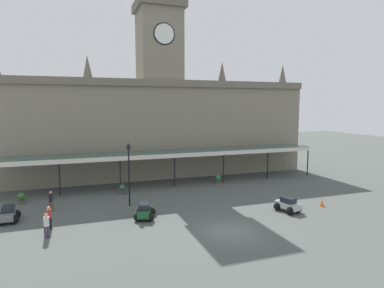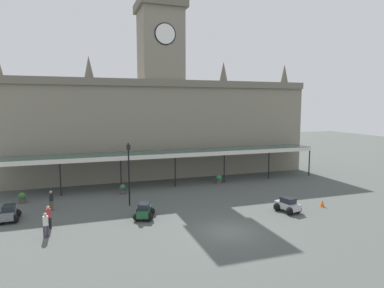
{
  "view_description": "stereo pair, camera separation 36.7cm",
  "coord_description": "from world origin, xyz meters",
  "px_view_note": "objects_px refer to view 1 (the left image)",
  "views": [
    {
      "loc": [
        -9.81,
        -19.9,
        8.65
      ],
      "look_at": [
        0.0,
        7.94,
        5.19
      ],
      "focal_mm": 31.16,
      "sensor_mm": 36.0,
      "label": 1
    },
    {
      "loc": [
        -9.46,
        -20.02,
        8.65
      ],
      "look_at": [
        0.0,
        7.94,
        5.19
      ],
      "focal_mm": 31.16,
      "sensor_mm": 36.0,
      "label": 2
    }
  ],
  "objects_px": {
    "traffic_cone": "(322,203)",
    "planter_by_canopy": "(122,189)",
    "car_silver_sedan": "(288,205)",
    "pedestrian_near_entrance": "(49,217)",
    "car_grey_sedan": "(9,215)",
    "car_green_sedan": "(145,212)",
    "pedestrian_crossing_forecourt": "(47,225)",
    "pedestrian_beside_cars": "(51,200)",
    "planter_near_kerb": "(21,198)",
    "planter_forecourt_centre": "(218,179)",
    "victorian_lamppost": "(129,167)"
  },
  "relations": [
    {
      "from": "victorian_lamppost",
      "to": "planter_forecourt_centre",
      "type": "xyz_separation_m",
      "value": [
        10.6,
        5.12,
        -2.87
      ]
    },
    {
      "from": "car_silver_sedan",
      "to": "victorian_lamppost",
      "type": "relative_size",
      "value": 0.4
    },
    {
      "from": "planter_near_kerb",
      "to": "planter_by_canopy",
      "type": "bearing_deg",
      "value": 1.47
    },
    {
      "from": "planter_forecourt_centre",
      "to": "pedestrian_crossing_forecourt",
      "type": "bearing_deg",
      "value": -148.17
    },
    {
      "from": "traffic_cone",
      "to": "planter_by_canopy",
      "type": "distance_m",
      "value": 18.4
    },
    {
      "from": "traffic_cone",
      "to": "planter_by_canopy",
      "type": "height_order",
      "value": "planter_by_canopy"
    },
    {
      "from": "car_grey_sedan",
      "to": "planter_forecourt_centre",
      "type": "xyz_separation_m",
      "value": [
        19.72,
        6.09,
        -0.01
      ]
    },
    {
      "from": "car_silver_sedan",
      "to": "planter_near_kerb",
      "type": "bearing_deg",
      "value": 155.15
    },
    {
      "from": "car_silver_sedan",
      "to": "pedestrian_near_entrance",
      "type": "bearing_deg",
      "value": 173.27
    },
    {
      "from": "pedestrian_crossing_forecourt",
      "to": "victorian_lamppost",
      "type": "bearing_deg",
      "value": 40.58
    },
    {
      "from": "planter_by_canopy",
      "to": "pedestrian_crossing_forecourt",
      "type": "bearing_deg",
      "value": -123.28
    },
    {
      "from": "victorian_lamppost",
      "to": "traffic_cone",
      "type": "relative_size",
      "value": 9.42
    },
    {
      "from": "pedestrian_beside_cars",
      "to": "victorian_lamppost",
      "type": "bearing_deg",
      "value": -6.18
    },
    {
      "from": "car_green_sedan",
      "to": "pedestrian_crossing_forecourt",
      "type": "height_order",
      "value": "pedestrian_crossing_forecourt"
    },
    {
      "from": "planter_by_canopy",
      "to": "planter_forecourt_centre",
      "type": "bearing_deg",
      "value": 5.96
    },
    {
      "from": "traffic_cone",
      "to": "planter_forecourt_centre",
      "type": "relative_size",
      "value": 0.6
    },
    {
      "from": "traffic_cone",
      "to": "car_green_sedan",
      "type": "bearing_deg",
      "value": 172.39
    },
    {
      "from": "car_grey_sedan",
      "to": "pedestrian_crossing_forecourt",
      "type": "distance_m",
      "value": 5.24
    },
    {
      "from": "car_silver_sedan",
      "to": "pedestrian_beside_cars",
      "type": "bearing_deg",
      "value": 160.2
    },
    {
      "from": "traffic_cone",
      "to": "planter_near_kerb",
      "type": "distance_m",
      "value": 26.25
    },
    {
      "from": "victorian_lamppost",
      "to": "planter_by_canopy",
      "type": "xyz_separation_m",
      "value": [
        -0.09,
        4.0,
        -2.87
      ]
    },
    {
      "from": "planter_forecourt_centre",
      "to": "planter_near_kerb",
      "type": "bearing_deg",
      "value": -176.06
    },
    {
      "from": "car_silver_sedan",
      "to": "car_green_sedan",
      "type": "bearing_deg",
      "value": 168.85
    },
    {
      "from": "car_green_sedan",
      "to": "pedestrian_beside_cars",
      "type": "relative_size",
      "value": 1.33
    },
    {
      "from": "pedestrian_beside_cars",
      "to": "planter_near_kerb",
      "type": "height_order",
      "value": "pedestrian_beside_cars"
    },
    {
      "from": "car_silver_sedan",
      "to": "victorian_lamppost",
      "type": "distance_m",
      "value": 13.59
    },
    {
      "from": "victorian_lamppost",
      "to": "pedestrian_beside_cars",
      "type": "bearing_deg",
      "value": 173.82
    },
    {
      "from": "car_green_sedan",
      "to": "car_grey_sedan",
      "type": "distance_m",
      "value": 10.08
    },
    {
      "from": "pedestrian_near_entrance",
      "to": "planter_near_kerb",
      "type": "xyz_separation_m",
      "value": [
        -2.77,
        7.52,
        -0.42
      ]
    },
    {
      "from": "car_grey_sedan",
      "to": "pedestrian_crossing_forecourt",
      "type": "bearing_deg",
      "value": -56.02
    },
    {
      "from": "car_green_sedan",
      "to": "planter_by_canopy",
      "type": "height_order",
      "value": "car_green_sedan"
    },
    {
      "from": "car_green_sedan",
      "to": "planter_near_kerb",
      "type": "relative_size",
      "value": 2.32
    },
    {
      "from": "pedestrian_near_entrance",
      "to": "pedestrian_crossing_forecourt",
      "type": "distance_m",
      "value": 1.57
    },
    {
      "from": "pedestrian_crossing_forecourt",
      "to": "planter_forecourt_centre",
      "type": "height_order",
      "value": "pedestrian_crossing_forecourt"
    },
    {
      "from": "pedestrian_beside_cars",
      "to": "planter_forecourt_centre",
      "type": "relative_size",
      "value": 1.74
    },
    {
      "from": "car_green_sedan",
      "to": "pedestrian_near_entrance",
      "type": "bearing_deg",
      "value": -179.17
    },
    {
      "from": "pedestrian_beside_cars",
      "to": "planter_near_kerb",
      "type": "bearing_deg",
      "value": 130.31
    },
    {
      "from": "car_green_sedan",
      "to": "planter_by_canopy",
      "type": "bearing_deg",
      "value": 95.14
    },
    {
      "from": "traffic_cone",
      "to": "planter_near_kerb",
      "type": "xyz_separation_m",
      "value": [
        -24.5,
        9.42,
        0.2
      ]
    },
    {
      "from": "traffic_cone",
      "to": "car_silver_sedan",
      "type": "bearing_deg",
      "value": -176.41
    },
    {
      "from": "car_green_sedan",
      "to": "traffic_cone",
      "type": "distance_m",
      "value": 15.12
    },
    {
      "from": "car_green_sedan",
      "to": "pedestrian_beside_cars",
      "type": "bearing_deg",
      "value": 147.89
    },
    {
      "from": "car_grey_sedan",
      "to": "planter_by_canopy",
      "type": "bearing_deg",
      "value": 28.85
    },
    {
      "from": "pedestrian_crossing_forecourt",
      "to": "victorian_lamppost",
      "type": "distance_m",
      "value": 8.52
    },
    {
      "from": "pedestrian_near_entrance",
      "to": "planter_forecourt_centre",
      "type": "distance_m",
      "value": 18.95
    },
    {
      "from": "pedestrian_crossing_forecourt",
      "to": "victorian_lamppost",
      "type": "relative_size",
      "value": 0.31
    },
    {
      "from": "car_green_sedan",
      "to": "traffic_cone",
      "type": "height_order",
      "value": "car_green_sedan"
    },
    {
      "from": "pedestrian_near_entrance",
      "to": "traffic_cone",
      "type": "xyz_separation_m",
      "value": [
        21.73,
        -1.9,
        -0.62
      ]
    },
    {
      "from": "car_grey_sedan",
      "to": "pedestrian_near_entrance",
      "type": "relative_size",
      "value": 1.24
    },
    {
      "from": "car_silver_sedan",
      "to": "planter_near_kerb",
      "type": "xyz_separation_m",
      "value": [
        -20.84,
        9.65,
        -0.01
      ]
    }
  ]
}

